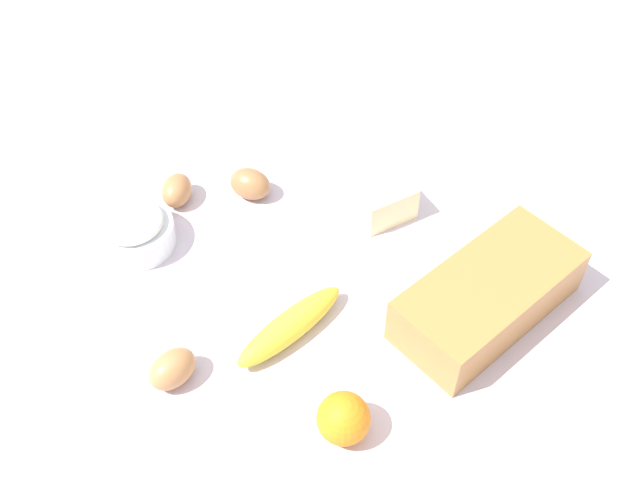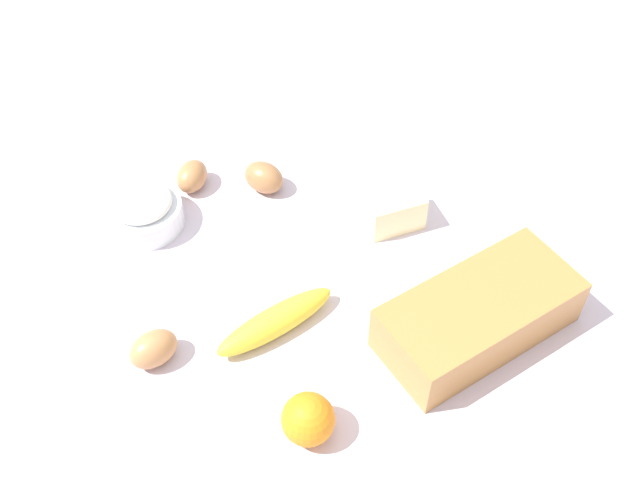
{
  "view_description": "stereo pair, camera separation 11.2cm",
  "coord_description": "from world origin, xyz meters",
  "px_view_note": "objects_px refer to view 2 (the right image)",
  "views": [
    {
      "loc": [
        0.52,
        0.54,
        0.87
      ],
      "look_at": [
        0.0,
        0.0,
        0.04
      ],
      "focal_mm": 41.65,
      "sensor_mm": 36.0,
      "label": 1
    },
    {
      "loc": [
        0.44,
        0.61,
        0.87
      ],
      "look_at": [
        0.0,
        0.0,
        0.04
      ],
      "focal_mm": 41.65,
      "sensor_mm": 36.0,
      "label": 2
    }
  ],
  "objects_px": {
    "egg_beside_bowl": "(153,349)",
    "egg_loose": "(264,177)",
    "banana": "(276,321)",
    "flour_bowl": "(143,210)",
    "orange_fruit": "(308,419)",
    "loaf_pan": "(479,314)",
    "egg_near_butter": "(192,176)",
    "butter_block": "(393,209)"
  },
  "relations": [
    {
      "from": "orange_fruit",
      "to": "egg_beside_bowl",
      "type": "height_order",
      "value": "orange_fruit"
    },
    {
      "from": "egg_near_butter",
      "to": "banana",
      "type": "bearing_deg",
      "value": 81.69
    },
    {
      "from": "egg_near_butter",
      "to": "egg_beside_bowl",
      "type": "relative_size",
      "value": 0.96
    },
    {
      "from": "banana",
      "to": "butter_block",
      "type": "xyz_separation_m",
      "value": [
        -0.27,
        -0.07,
        0.01
      ]
    },
    {
      "from": "egg_beside_bowl",
      "to": "orange_fruit",
      "type": "bearing_deg",
      "value": 116.75
    },
    {
      "from": "flour_bowl",
      "to": "orange_fruit",
      "type": "xyz_separation_m",
      "value": [
        -0.0,
        0.45,
        0.0
      ]
    },
    {
      "from": "orange_fruit",
      "to": "egg_loose",
      "type": "height_order",
      "value": "orange_fruit"
    },
    {
      "from": "banana",
      "to": "egg_loose",
      "type": "distance_m",
      "value": 0.29
    },
    {
      "from": "egg_near_butter",
      "to": "egg_beside_bowl",
      "type": "xyz_separation_m",
      "value": [
        0.21,
        0.27,
        0.0
      ]
    },
    {
      "from": "loaf_pan",
      "to": "banana",
      "type": "height_order",
      "value": "loaf_pan"
    },
    {
      "from": "orange_fruit",
      "to": "egg_beside_bowl",
      "type": "relative_size",
      "value": 1.0
    },
    {
      "from": "banana",
      "to": "egg_loose",
      "type": "xyz_separation_m",
      "value": [
        -0.14,
        -0.25,
        0.01
      ]
    },
    {
      "from": "flour_bowl",
      "to": "loaf_pan",
      "type": "bearing_deg",
      "value": 121.51
    },
    {
      "from": "loaf_pan",
      "to": "egg_beside_bowl",
      "type": "relative_size",
      "value": 4.13
    },
    {
      "from": "loaf_pan",
      "to": "egg_near_butter",
      "type": "xyz_separation_m",
      "value": [
        0.18,
        -0.49,
        -0.02
      ]
    },
    {
      "from": "flour_bowl",
      "to": "orange_fruit",
      "type": "distance_m",
      "value": 0.45
    },
    {
      "from": "flour_bowl",
      "to": "egg_near_butter",
      "type": "bearing_deg",
      "value": -163.38
    },
    {
      "from": "orange_fruit",
      "to": "butter_block",
      "type": "relative_size",
      "value": 0.77
    },
    {
      "from": "orange_fruit",
      "to": "egg_near_butter",
      "type": "relative_size",
      "value": 1.04
    },
    {
      "from": "butter_block",
      "to": "flour_bowl",
      "type": "bearing_deg",
      "value": -35.13
    },
    {
      "from": "loaf_pan",
      "to": "egg_beside_bowl",
      "type": "bearing_deg",
      "value": -27.01
    },
    {
      "from": "flour_bowl",
      "to": "egg_beside_bowl",
      "type": "height_order",
      "value": "flour_bowl"
    },
    {
      "from": "egg_beside_bowl",
      "to": "egg_loose",
      "type": "bearing_deg",
      "value": -147.0
    },
    {
      "from": "flour_bowl",
      "to": "banana",
      "type": "relative_size",
      "value": 0.65
    },
    {
      "from": "loaf_pan",
      "to": "butter_block",
      "type": "relative_size",
      "value": 3.18
    },
    {
      "from": "orange_fruit",
      "to": "egg_beside_bowl",
      "type": "distance_m",
      "value": 0.24
    },
    {
      "from": "egg_beside_bowl",
      "to": "egg_loose",
      "type": "relative_size",
      "value": 0.99
    },
    {
      "from": "orange_fruit",
      "to": "banana",
      "type": "bearing_deg",
      "value": -108.96
    },
    {
      "from": "flour_bowl",
      "to": "banana",
      "type": "distance_m",
      "value": 0.3
    },
    {
      "from": "banana",
      "to": "butter_block",
      "type": "height_order",
      "value": "butter_block"
    },
    {
      "from": "butter_block",
      "to": "egg_loose",
      "type": "relative_size",
      "value": 1.29
    },
    {
      "from": "flour_bowl",
      "to": "egg_beside_bowl",
      "type": "relative_size",
      "value": 1.8
    },
    {
      "from": "loaf_pan",
      "to": "butter_block",
      "type": "bearing_deg",
      "value": -96.95
    },
    {
      "from": "loaf_pan",
      "to": "butter_block",
      "type": "xyz_separation_m",
      "value": [
        -0.04,
        -0.24,
        -0.01
      ]
    },
    {
      "from": "orange_fruit",
      "to": "egg_loose",
      "type": "distance_m",
      "value": 0.46
    },
    {
      "from": "egg_beside_bowl",
      "to": "egg_loose",
      "type": "height_order",
      "value": "egg_loose"
    },
    {
      "from": "loaf_pan",
      "to": "egg_near_butter",
      "type": "height_order",
      "value": "loaf_pan"
    },
    {
      "from": "flour_bowl",
      "to": "egg_loose",
      "type": "xyz_separation_m",
      "value": [
        -0.2,
        0.04,
        -0.01
      ]
    },
    {
      "from": "flour_bowl",
      "to": "orange_fruit",
      "type": "height_order",
      "value": "orange_fruit"
    },
    {
      "from": "egg_beside_bowl",
      "to": "banana",
      "type": "bearing_deg",
      "value": 161.2
    },
    {
      "from": "banana",
      "to": "egg_beside_bowl",
      "type": "bearing_deg",
      "value": -18.8
    },
    {
      "from": "flour_bowl",
      "to": "butter_block",
      "type": "bearing_deg",
      "value": 144.87
    }
  ]
}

